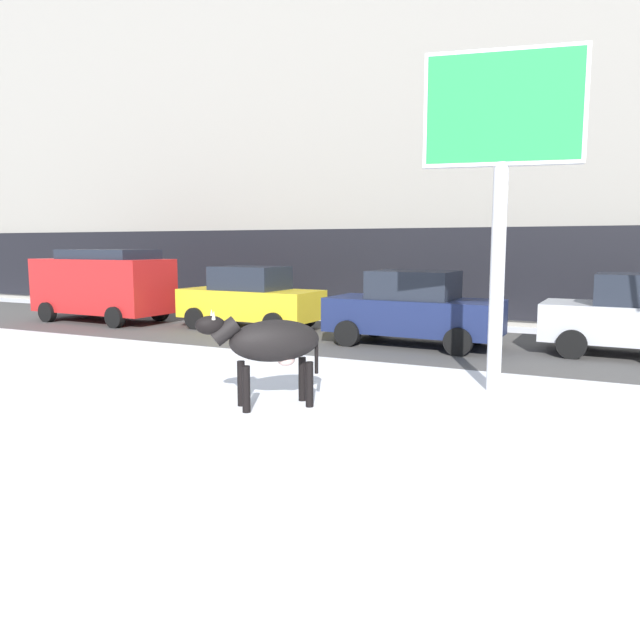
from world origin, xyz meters
The scene contains 10 objects.
ground_plane centered at (0.00, 0.00, 0.00)m, with size 120.00×120.00×0.00m, color white.
road_strip centered at (0.00, 8.37, 0.00)m, with size 60.00×5.60×0.01m, color #514F4C.
building_facade centered at (0.00, 15.55, 6.48)m, with size 44.00×6.10×13.00m.
cow_black centered at (0.34, 1.53, 0.99)m, with size 1.65×1.61×1.54m.
billboard centered at (3.24, 4.06, 4.31)m, with size 2.51×0.71×5.56m.
car_red_van centered at (-9.70, 8.09, 1.24)m, with size 4.67×2.26×2.32m.
car_yellow_sedan centered at (-4.55, 8.74, 0.91)m, with size 4.27×2.11×1.84m.
car_navy_sedan centered at (0.65, 7.93, 0.91)m, with size 4.27×2.11×1.84m.
pedestrian_by_cars centered at (-1.26, 10.98, 0.88)m, with size 0.36×0.24×1.73m.
pedestrian_far_left centered at (-6.01, 10.98, 0.88)m, with size 0.36×0.24×1.73m.
Camera 1 is at (4.88, -6.20, 2.47)m, focal length 33.55 mm.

